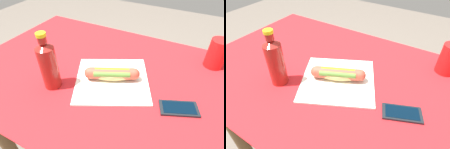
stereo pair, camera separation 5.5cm
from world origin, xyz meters
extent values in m
cylinder|color=brown|center=(-0.48, -0.29, 0.35)|extent=(0.07, 0.07, 0.70)
cylinder|color=brown|center=(0.48, -0.29, 0.35)|extent=(0.07, 0.07, 0.70)
cylinder|color=brown|center=(0.48, 0.29, 0.35)|extent=(0.07, 0.07, 0.70)
cube|color=brown|center=(0.00, 0.00, 0.72)|extent=(1.11, 0.74, 0.03)
cube|color=red|center=(0.00, 0.00, 0.73)|extent=(1.17, 0.80, 0.00)
cube|color=silver|center=(-0.06, 0.03, 0.74)|extent=(0.38, 0.38, 0.01)
ellipsoid|color=#E5BC75|center=(-0.06, 0.03, 0.77)|extent=(0.17, 0.12, 0.05)
cylinder|color=#BC4C38|center=(-0.06, 0.03, 0.77)|extent=(0.18, 0.12, 0.05)
sphere|color=#BC4C38|center=(0.02, 0.06, 0.77)|extent=(0.05, 0.05, 0.05)
sphere|color=#BC4C38|center=(-0.14, -0.01, 0.77)|extent=(0.05, 0.05, 0.05)
cube|color=yellow|center=(-0.06, 0.03, 0.79)|extent=(0.12, 0.06, 0.00)
cylinder|color=#568433|center=(-0.07, 0.04, 0.78)|extent=(0.14, 0.08, 0.02)
cube|color=black|center=(-0.33, 0.06, 0.74)|extent=(0.15, 0.11, 0.01)
cube|color=black|center=(-0.33, 0.06, 0.75)|extent=(0.12, 0.09, 0.00)
cylinder|color=maroon|center=(0.13, 0.16, 0.82)|extent=(0.06, 0.06, 0.17)
cone|color=maroon|center=(0.13, 0.16, 0.92)|extent=(0.06, 0.06, 0.02)
cylinder|color=maroon|center=(0.13, 0.16, 0.94)|extent=(0.03, 0.03, 0.02)
cylinder|color=yellow|center=(0.13, 0.16, 0.96)|extent=(0.03, 0.03, 0.01)
cylinder|color=red|center=(-0.41, -0.27, 0.80)|extent=(0.08, 0.08, 0.13)
camera|label=1|loc=(-0.33, 0.54, 1.24)|focal=30.33mm
camera|label=2|loc=(-0.38, 0.51, 1.24)|focal=30.33mm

